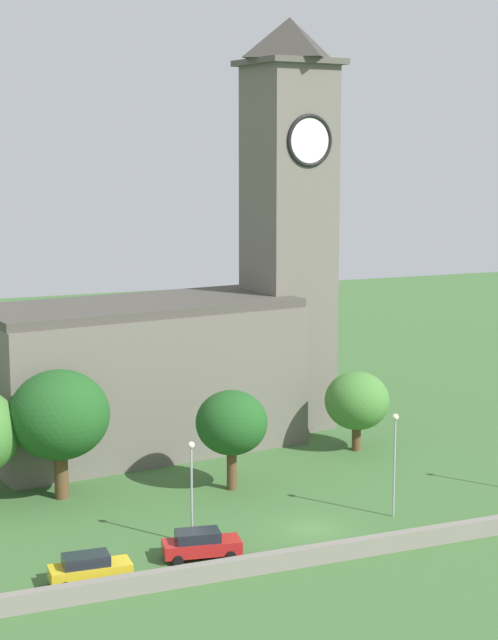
% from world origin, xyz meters
% --- Properties ---
extents(ground_plane, '(200.00, 200.00, 0.00)m').
position_xyz_m(ground_plane, '(0.00, 15.00, 0.00)').
color(ground_plane, '#3D6633').
extents(church, '(31.66, 14.80, 35.54)m').
position_xyz_m(church, '(-0.64, 23.01, 9.59)').
color(church, '#666056').
rests_on(church, ground).
extents(quay_barrier, '(48.98, 0.70, 1.12)m').
position_xyz_m(quay_barrier, '(0.00, -5.35, 0.56)').
color(quay_barrier, gray).
rests_on(quay_barrier, ground).
extents(car_yellow, '(4.76, 2.21, 1.77)m').
position_xyz_m(car_yellow, '(-15.58, -3.02, 0.90)').
color(car_yellow, gold).
rests_on(car_yellow, ground).
extents(car_red, '(4.97, 2.72, 1.75)m').
position_xyz_m(car_red, '(-8.38, -1.91, 0.89)').
color(car_red, red).
rests_on(car_red, ground).
extents(streetlamp_west_mid, '(0.44, 0.44, 6.64)m').
position_xyz_m(streetlamp_west_mid, '(-8.06, 0.60, 4.47)').
color(streetlamp_west_mid, '#9EA0A5').
rests_on(streetlamp_west_mid, ground).
extents(streetlamp_central, '(0.44, 0.44, 7.15)m').
position_xyz_m(streetlamp_central, '(6.19, 0.01, 4.76)').
color(streetlamp_central, '#9EA0A5').
rests_on(streetlamp_central, ground).
extents(tree_by_tower, '(7.09, 7.09, 9.30)m').
position_xyz_m(tree_by_tower, '(-13.73, 12.38, 6.07)').
color(tree_by_tower, brown).
rests_on(tree_by_tower, ground).
extents(tree_churchyard, '(5.23, 5.23, 7.37)m').
position_xyz_m(tree_churchyard, '(-1.81, 9.55, 4.97)').
color(tree_churchyard, brown).
rests_on(tree_churchyard, ground).
extents(tree_riverside_west, '(5.31, 5.31, 6.59)m').
position_xyz_m(tree_riverside_west, '(11.38, 14.96, 4.17)').
color(tree_riverside_west, brown).
rests_on(tree_riverside_west, ground).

